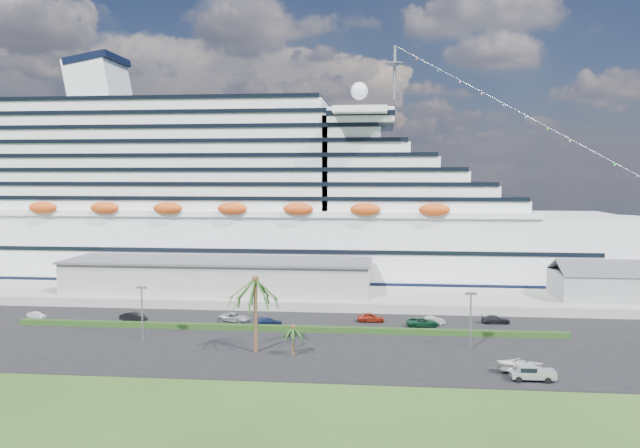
# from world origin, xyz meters

# --- Properties ---
(ground) EXTENTS (420.00, 420.00, 0.00)m
(ground) POSITION_xyz_m (0.00, 0.00, 0.00)
(ground) COLOR #2C4617
(ground) RESTS_ON ground
(asphalt_lot) EXTENTS (140.00, 38.00, 0.12)m
(asphalt_lot) POSITION_xyz_m (0.00, 11.00, 0.06)
(asphalt_lot) COLOR black
(asphalt_lot) RESTS_ON ground
(wharf) EXTENTS (240.00, 20.00, 1.80)m
(wharf) POSITION_xyz_m (0.00, 40.00, 0.90)
(wharf) COLOR gray
(wharf) RESTS_ON ground
(water) EXTENTS (420.00, 160.00, 0.02)m
(water) POSITION_xyz_m (0.00, 130.00, 0.01)
(water) COLOR black
(water) RESTS_ON ground
(cruise_ship) EXTENTS (191.00, 38.00, 54.00)m
(cruise_ship) POSITION_xyz_m (-21.53, 64.00, 16.69)
(cruise_ship) COLOR silver
(cruise_ship) RESTS_ON ground
(terminal_building) EXTENTS (61.00, 15.00, 6.30)m
(terminal_building) POSITION_xyz_m (-25.00, 40.00, 5.01)
(terminal_building) COLOR gray
(terminal_building) RESTS_ON wharf
(port_shed) EXTENTS (24.00, 12.31, 7.37)m
(port_shed) POSITION_xyz_m (52.00, 40.00, 4.40)
(port_shed) COLOR gray
(port_shed) RESTS_ON wharf
(hedge) EXTENTS (88.00, 1.10, 0.90)m
(hedge) POSITION_xyz_m (-8.00, 16.00, 0.57)
(hedge) COLOR black
(hedge) RESTS_ON asphalt_lot
(lamp_post_left) EXTENTS (1.60, 0.35, 8.27)m
(lamp_post_left) POSITION_xyz_m (-28.00, 8.00, 5.34)
(lamp_post_left) COLOR gray
(lamp_post_left) RESTS_ON asphalt_lot
(lamp_post_right) EXTENTS (1.60, 0.35, 8.27)m
(lamp_post_right) POSITION_xyz_m (20.00, 8.00, 5.34)
(lamp_post_right) COLOR gray
(lamp_post_right) RESTS_ON asphalt_lot
(palm_tall) EXTENTS (8.82, 8.82, 11.13)m
(palm_tall) POSITION_xyz_m (-10.00, 4.00, 9.20)
(palm_tall) COLOR #47301E
(palm_tall) RESTS_ON ground
(palm_short) EXTENTS (3.53, 3.53, 4.56)m
(palm_short) POSITION_xyz_m (-4.50, 2.50, 3.67)
(palm_short) COLOR #47301E
(palm_short) RESTS_ON ground
(parked_car_0) EXTENTS (3.90, 2.47, 1.24)m
(parked_car_0) POSITION_xyz_m (-51.83, 20.34, 0.74)
(parked_car_0) COLOR white
(parked_car_0) RESTS_ON asphalt_lot
(parked_car_1) EXTENTS (4.60, 2.07, 1.46)m
(parked_car_1) POSITION_xyz_m (-34.67, 20.61, 0.85)
(parked_car_1) COLOR black
(parked_car_1) RESTS_ON asphalt_lot
(parked_car_2) EXTENTS (5.73, 3.66, 1.47)m
(parked_car_2) POSITION_xyz_m (-17.25, 21.52, 0.86)
(parked_car_2) COLOR #9A9BA2
(parked_car_2) RESTS_ON asphalt_lot
(parked_car_3) EXTENTS (4.85, 2.45, 1.35)m
(parked_car_3) POSITION_xyz_m (-11.15, 19.46, 0.79)
(parked_car_3) COLOR #111D3D
(parked_car_3) RESTS_ON asphalt_lot
(parked_car_4) EXTENTS (4.58, 1.85, 1.56)m
(parked_car_4) POSITION_xyz_m (5.67, 23.59, 0.90)
(parked_car_4) COLOR maroon
(parked_car_4) RESTS_ON asphalt_lot
(parked_car_5) EXTENTS (4.10, 2.20, 1.28)m
(parked_car_5) POSITION_xyz_m (16.03, 23.08, 0.76)
(parked_car_5) COLOR #A1A3A8
(parked_car_5) RESTS_ON asphalt_lot
(parked_car_6) EXTENTS (5.62, 3.31, 1.47)m
(parked_car_6) POSITION_xyz_m (14.18, 21.21, 0.85)
(parked_car_6) COLOR #0E3922
(parked_car_6) RESTS_ON asphalt_lot
(parked_car_7) EXTENTS (4.82, 2.24, 1.36)m
(parked_car_7) POSITION_xyz_m (26.45, 24.64, 0.80)
(parked_car_7) COLOR black
(parked_car_7) RESTS_ON asphalt_lot
(pickup_truck) EXTENTS (5.29, 2.11, 1.86)m
(pickup_truck) POSITION_xyz_m (25.58, -4.70, 1.14)
(pickup_truck) COLOR black
(pickup_truck) RESTS_ON asphalt_lot
(boat_trailer) EXTENTS (6.33, 4.03, 1.83)m
(boat_trailer) POSITION_xyz_m (24.80, -2.12, 1.33)
(boat_trailer) COLOR gray
(boat_trailer) RESTS_ON asphalt_lot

